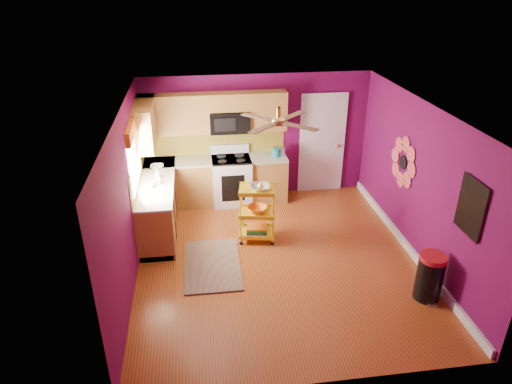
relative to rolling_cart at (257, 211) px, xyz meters
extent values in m
plane|color=brown|center=(0.24, -0.66, -0.56)|extent=(5.00, 5.00, 0.00)
cube|color=#610B46|center=(0.24, 1.84, 0.69)|extent=(4.50, 0.04, 2.50)
cube|color=#610B46|center=(0.24, -3.16, 0.69)|extent=(4.50, 0.04, 2.50)
cube|color=#610B46|center=(-2.01, -0.66, 0.69)|extent=(0.04, 5.00, 2.50)
cube|color=#610B46|center=(2.49, -0.66, 0.69)|extent=(0.04, 5.00, 2.50)
cube|color=silver|center=(0.24, -0.66, 1.94)|extent=(4.50, 5.00, 0.04)
cube|color=white|center=(2.46, -0.66, -0.49)|extent=(0.05, 4.90, 0.14)
cube|color=brown|center=(-1.71, 0.69, -0.11)|extent=(0.60, 2.30, 0.90)
cube|color=brown|center=(-0.61, 1.54, -0.11)|extent=(2.80, 0.60, 0.90)
cube|color=beige|center=(-1.71, 0.69, 0.36)|extent=(0.63, 2.30, 0.04)
cube|color=beige|center=(-0.61, 1.54, 0.36)|extent=(2.80, 0.63, 0.04)
cube|color=black|center=(-1.71, 0.69, -0.51)|extent=(0.54, 2.30, 0.10)
cube|color=black|center=(-0.61, 1.54, -0.51)|extent=(2.80, 0.54, 0.10)
cube|color=white|center=(-0.31, 1.51, -0.10)|extent=(0.76, 0.66, 0.92)
cube|color=black|center=(-0.31, 1.51, 0.37)|extent=(0.76, 0.62, 0.03)
cube|color=white|center=(-0.31, 1.79, 0.48)|extent=(0.76, 0.06, 0.18)
cube|color=black|center=(-0.31, 1.18, -0.11)|extent=(0.45, 0.02, 0.55)
cube|color=brown|center=(-1.35, 1.67, 1.27)|extent=(1.32, 0.33, 0.75)
cube|color=brown|center=(0.43, 1.67, 1.27)|extent=(0.72, 0.33, 0.75)
cube|color=brown|center=(-0.31, 1.67, 1.47)|extent=(0.76, 0.33, 0.34)
cube|color=brown|center=(-1.84, 1.19, 1.27)|extent=(0.33, 1.30, 0.75)
cube|color=black|center=(-0.31, 1.64, 1.09)|extent=(0.76, 0.38, 0.40)
cube|color=olive|center=(-0.61, 1.83, 0.64)|extent=(2.80, 0.01, 0.51)
cube|color=olive|center=(-2.00, 0.69, 0.64)|extent=(0.01, 2.30, 0.51)
cube|color=white|center=(-1.99, 0.39, 0.99)|extent=(0.03, 1.20, 1.00)
cube|color=orange|center=(-1.96, 0.39, 1.46)|extent=(0.08, 1.35, 0.22)
cube|color=white|center=(1.59, 1.81, 0.47)|extent=(0.85, 0.04, 2.05)
cube|color=white|center=(1.59, 1.79, 0.47)|extent=(0.95, 0.02, 2.15)
sphere|color=#BF8C3F|center=(1.91, 1.76, 0.44)|extent=(0.07, 0.07, 0.07)
cylinder|color=black|center=(2.47, -0.06, 0.79)|extent=(0.01, 0.24, 0.24)
cube|color=#179681|center=(2.47, -2.06, 0.99)|extent=(0.03, 0.52, 0.72)
cube|color=black|center=(2.46, -2.06, 0.99)|extent=(0.01, 0.56, 0.76)
cylinder|color=#BF8C3F|center=(0.24, -0.46, 1.86)|extent=(0.06, 0.06, 0.16)
cylinder|color=#BF8C3F|center=(0.24, -0.46, 1.72)|extent=(0.20, 0.20, 0.08)
cube|color=#4C2D19|center=(0.51, -0.19, 1.72)|extent=(0.47, 0.47, 0.01)
cube|color=#4C2D19|center=(-0.03, -0.19, 1.72)|extent=(0.47, 0.47, 0.01)
cube|color=#4C2D19|center=(-0.03, -0.73, 1.72)|extent=(0.47, 0.47, 0.01)
cube|color=#4C2D19|center=(0.51, -0.73, 1.72)|extent=(0.47, 0.47, 0.01)
cube|color=black|center=(-0.83, -0.67, -0.55)|extent=(0.90, 1.45, 0.02)
cylinder|color=yellow|center=(-0.30, -0.14, -0.05)|extent=(0.03, 0.03, 0.93)
cylinder|color=yellow|center=(0.22, -0.23, -0.05)|extent=(0.03, 0.03, 0.93)
cylinder|color=yellow|center=(-0.24, 0.23, -0.05)|extent=(0.03, 0.03, 0.93)
cylinder|color=yellow|center=(0.29, 0.14, -0.05)|extent=(0.03, 0.03, 0.93)
sphere|color=black|center=(-0.30, -0.14, -0.53)|extent=(0.07, 0.07, 0.07)
sphere|color=black|center=(0.22, -0.23, -0.53)|extent=(0.07, 0.07, 0.07)
sphere|color=black|center=(-0.24, 0.23, -0.53)|extent=(0.07, 0.07, 0.07)
sphere|color=black|center=(0.29, 0.14, -0.53)|extent=(0.07, 0.07, 0.07)
cube|color=yellow|center=(-0.01, 0.00, 0.39)|extent=(0.67, 0.53, 0.03)
cube|color=yellow|center=(-0.01, 0.00, -0.03)|extent=(0.67, 0.53, 0.03)
cube|color=yellow|center=(-0.01, 0.00, -0.43)|extent=(0.67, 0.53, 0.03)
imported|color=beige|center=(0.05, -0.01, 0.45)|extent=(0.38, 0.38, 0.08)
sphere|color=yellow|center=(0.05, -0.01, 0.47)|extent=(0.11, 0.11, 0.11)
imported|color=orange|center=(-0.01, 0.00, 0.04)|extent=(0.39, 0.39, 0.11)
cube|color=navy|center=(-0.01, 0.00, -0.39)|extent=(0.39, 0.32, 0.04)
cube|color=#267233|center=(-0.01, 0.00, -0.35)|extent=(0.39, 0.32, 0.04)
cube|color=orange|center=(-0.01, 0.00, -0.31)|extent=(0.39, 0.32, 0.03)
cylinder|color=black|center=(2.20, -1.89, -0.24)|extent=(0.47, 0.47, 0.65)
cylinder|color=#B4191E|center=(2.20, -1.89, 0.12)|extent=(0.38, 0.38, 0.08)
cube|color=beige|center=(2.20, -2.08, -0.54)|extent=(0.14, 0.10, 0.03)
cylinder|color=teal|center=(0.59, 1.51, 0.46)|extent=(0.18, 0.18, 0.16)
sphere|color=teal|center=(0.59, 1.51, 0.56)|extent=(0.06, 0.06, 0.06)
cube|color=beige|center=(0.64, 1.55, 0.47)|extent=(0.22, 0.15, 0.18)
imported|color=#EA3F72|center=(-1.66, 0.53, 0.47)|extent=(0.08, 0.09, 0.19)
imported|color=white|center=(-1.68, 0.76, 0.46)|extent=(0.13, 0.13, 0.16)
imported|color=white|center=(-1.72, 1.23, 0.41)|extent=(0.24, 0.24, 0.06)
imported|color=white|center=(-1.77, 0.40, 0.43)|extent=(0.14, 0.14, 0.11)
camera|label=1|loc=(-0.96, -6.76, 3.74)|focal=32.00mm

